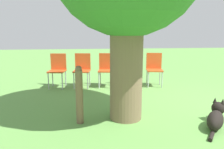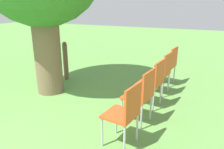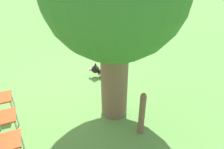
{
  "view_description": "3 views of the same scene",
  "coord_description": "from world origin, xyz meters",
  "px_view_note": "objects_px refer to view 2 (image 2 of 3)",
  "views": [
    {
      "loc": [
        -3.94,
        1.89,
        1.59
      ],
      "look_at": [
        1.13,
        1.32,
        0.55
      ],
      "focal_mm": 35.0,
      "sensor_mm": 36.0,
      "label": 1
    },
    {
      "loc": [
        2.95,
        -2.54,
        1.97
      ],
      "look_at": [
        1.26,
        1.39,
        0.54
      ],
      "focal_mm": 35.0,
      "sensor_mm": 36.0,
      "label": 2
    },
    {
      "loc": [
        1.84,
        4.53,
        3.45
      ],
      "look_at": [
        -0.19,
        1.15,
        0.99
      ],
      "focal_mm": 35.0,
      "sensor_mm": 36.0,
      "label": 3
    }
  ],
  "objects_px": {
    "fence_post": "(66,61)",
    "red_chair_3": "(162,71)",
    "red_chair_1": "(142,93)",
    "red_chair_0": "(126,111)",
    "red_chair_2": "(153,80)",
    "red_chair_4": "(169,63)"
  },
  "relations": [
    {
      "from": "fence_post",
      "to": "red_chair_0",
      "type": "xyz_separation_m",
      "value": [
        2.4,
        -2.05,
        0.04
      ]
    },
    {
      "from": "red_chair_3",
      "to": "red_chair_4",
      "type": "height_order",
      "value": "same"
    },
    {
      "from": "fence_post",
      "to": "red_chair_2",
      "type": "distance_m",
      "value": 2.56
    },
    {
      "from": "red_chair_3",
      "to": "red_chair_4",
      "type": "xyz_separation_m",
      "value": [
        0.04,
        0.69,
        0.0
      ]
    },
    {
      "from": "red_chair_0",
      "to": "red_chair_3",
      "type": "distance_m",
      "value": 2.06
    },
    {
      "from": "red_chair_0",
      "to": "red_chair_3",
      "type": "height_order",
      "value": "same"
    },
    {
      "from": "red_chair_2",
      "to": "red_chair_1",
      "type": "bearing_deg",
      "value": 96.21
    },
    {
      "from": "red_chair_0",
      "to": "red_chair_2",
      "type": "xyz_separation_m",
      "value": [
        0.07,
        1.37,
        0.0
      ]
    },
    {
      "from": "fence_post",
      "to": "red_chair_2",
      "type": "relative_size",
      "value": 1.07
    },
    {
      "from": "red_chair_1",
      "to": "red_chair_2",
      "type": "distance_m",
      "value": 0.69
    },
    {
      "from": "red_chair_1",
      "to": "red_chair_2",
      "type": "xyz_separation_m",
      "value": [
        0.04,
        0.69,
        0.0
      ]
    },
    {
      "from": "red_chair_2",
      "to": "red_chair_4",
      "type": "relative_size",
      "value": 1.0
    },
    {
      "from": "red_chair_1",
      "to": "red_chair_3",
      "type": "relative_size",
      "value": 1.0
    },
    {
      "from": "red_chair_1",
      "to": "fence_post",
      "type": "bearing_deg",
      "value": -20.1
    },
    {
      "from": "red_chair_1",
      "to": "red_chair_3",
      "type": "height_order",
      "value": "same"
    },
    {
      "from": "fence_post",
      "to": "red_chair_3",
      "type": "height_order",
      "value": "fence_post"
    },
    {
      "from": "fence_post",
      "to": "red_chair_3",
      "type": "bearing_deg",
      "value": 0.09
    },
    {
      "from": "red_chair_1",
      "to": "red_chair_2",
      "type": "bearing_deg",
      "value": -83.79
    },
    {
      "from": "fence_post",
      "to": "red_chair_0",
      "type": "distance_m",
      "value": 3.16
    },
    {
      "from": "red_chair_1",
      "to": "red_chair_2",
      "type": "relative_size",
      "value": 1.0
    },
    {
      "from": "red_chair_0",
      "to": "red_chair_3",
      "type": "relative_size",
      "value": 1.0
    },
    {
      "from": "fence_post",
      "to": "red_chair_4",
      "type": "height_order",
      "value": "fence_post"
    }
  ]
}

